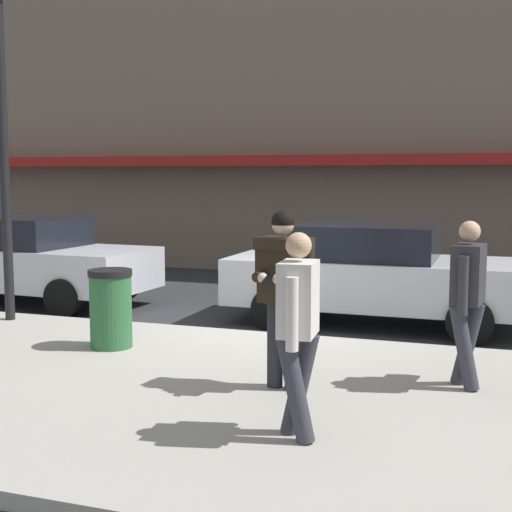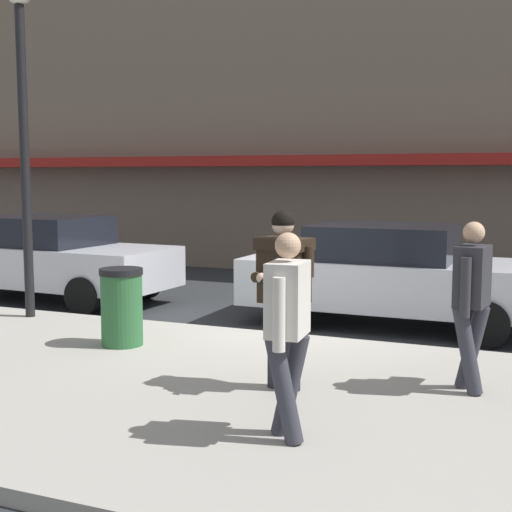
% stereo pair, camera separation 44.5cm
% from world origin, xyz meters
% --- Properties ---
extents(ground_plane, '(80.00, 80.00, 0.00)m').
position_xyz_m(ground_plane, '(0.00, 0.00, 0.00)').
color(ground_plane, '#2B2D30').
extents(sidewalk, '(32.00, 5.30, 0.14)m').
position_xyz_m(sidewalk, '(1.00, -2.85, 0.07)').
color(sidewalk, '#A8A399').
rests_on(sidewalk, ground).
extents(curb_paint_line, '(28.00, 0.12, 0.01)m').
position_xyz_m(curb_paint_line, '(1.00, 0.05, 0.00)').
color(curb_paint_line, silver).
rests_on(curb_paint_line, ground).
extents(storefront_facade, '(28.00, 4.70, 11.68)m').
position_xyz_m(storefront_facade, '(1.00, 8.49, 5.83)').
color(storefront_facade, '#756656').
rests_on(storefront_facade, ground).
extents(parked_sedan_near, '(4.59, 2.12, 1.54)m').
position_xyz_m(parked_sedan_near, '(-4.85, 1.24, 0.79)').
color(parked_sedan_near, silver).
rests_on(parked_sedan_near, ground).
extents(parked_sedan_mid, '(4.50, 1.94, 1.54)m').
position_xyz_m(parked_sedan_mid, '(1.34, 1.41, 0.79)').
color(parked_sedan_mid, silver).
rests_on(parked_sedan_mid, ground).
extents(man_texting_on_phone, '(0.64, 0.62, 1.81)m').
position_xyz_m(man_texting_on_phone, '(1.10, -2.61, 1.25)').
color(man_texting_on_phone, '#23232B').
rests_on(man_texting_on_phone, sidewalk).
extents(pedestrian_in_light_coat, '(0.35, 0.60, 1.70)m').
position_xyz_m(pedestrian_in_light_coat, '(1.60, -3.88, 1.11)').
color(pedestrian_in_light_coat, '#33333D').
rests_on(pedestrian_in_light_coat, sidewalk).
extents(pedestrian_with_bag, '(0.37, 0.72, 1.70)m').
position_xyz_m(pedestrian_with_bag, '(2.84, -1.95, 1.11)').
color(pedestrian_with_bag, '#33333D').
rests_on(pedestrian_with_bag, sidewalk).
extents(street_lamp_post, '(0.36, 0.36, 4.88)m').
position_xyz_m(street_lamp_post, '(-3.75, -0.65, 3.14)').
color(street_lamp_post, black).
rests_on(street_lamp_post, sidewalk).
extents(trash_bin, '(0.55, 0.55, 0.98)m').
position_xyz_m(trash_bin, '(-1.44, -1.66, 0.63)').
color(trash_bin, '#2D6638').
rests_on(trash_bin, sidewalk).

